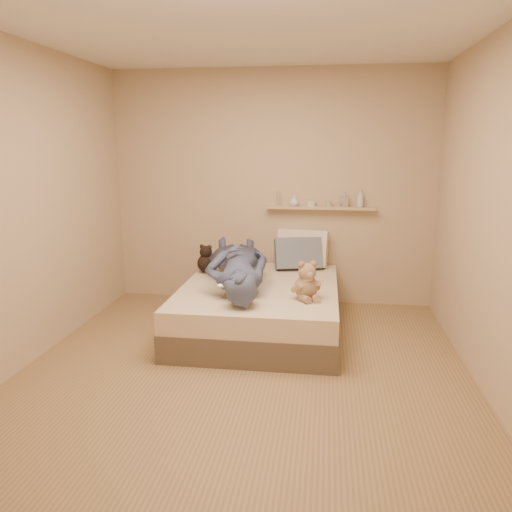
# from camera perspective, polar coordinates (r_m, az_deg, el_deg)

# --- Properties ---
(room) EXTENTS (3.80, 3.80, 3.80)m
(room) POSITION_cam_1_polar(r_m,az_deg,el_deg) (3.78, -1.38, 5.28)
(room) COLOR #91734B
(room) RESTS_ON ground
(bed) EXTENTS (1.50, 1.90, 0.45)m
(bed) POSITION_cam_1_polar(r_m,az_deg,el_deg) (4.92, 0.46, -5.85)
(bed) COLOR brown
(bed) RESTS_ON floor
(game_console) EXTENTS (0.17, 0.08, 0.06)m
(game_console) POSITION_cam_1_polar(r_m,az_deg,el_deg) (4.35, -3.25, -3.20)
(game_console) COLOR #B6B8BD
(game_console) RESTS_ON bed
(teddy_bear) EXTENTS (0.28, 0.29, 0.35)m
(teddy_bear) POSITION_cam_1_polar(r_m,az_deg,el_deg) (4.40, 5.83, -3.13)
(teddy_bear) COLOR #927450
(teddy_bear) RESTS_ON bed
(dark_plush) EXTENTS (0.20, 0.20, 0.30)m
(dark_plush) POSITION_cam_1_polar(r_m,az_deg,el_deg) (5.31, -5.70, -0.51)
(dark_plush) COLOR black
(dark_plush) RESTS_ON bed
(pillow_cream) EXTENTS (0.58, 0.34, 0.43)m
(pillow_cream) POSITION_cam_1_polar(r_m,az_deg,el_deg) (5.58, 5.33, 0.85)
(pillow_cream) COLOR beige
(pillow_cream) RESTS_ON bed
(pillow_grey) EXTENTS (0.55, 0.37, 0.37)m
(pillow_grey) POSITION_cam_1_polar(r_m,az_deg,el_deg) (5.45, 4.82, 0.25)
(pillow_grey) COLOR slate
(pillow_grey) RESTS_ON bed
(person) EXTENTS (0.94, 1.76, 0.40)m
(person) POSITION_cam_1_polar(r_m,az_deg,el_deg) (4.82, -2.19, -0.97)
(person) COLOR #3F4663
(person) RESTS_ON bed
(wall_shelf) EXTENTS (1.20, 0.12, 0.03)m
(wall_shelf) POSITION_cam_1_polar(r_m,az_deg,el_deg) (5.58, 7.36, 5.48)
(wall_shelf) COLOR tan
(wall_shelf) RESTS_ON wall_back
(shelf_bottles) EXTENTS (0.95, 0.13, 0.19)m
(shelf_bottles) POSITION_cam_1_polar(r_m,az_deg,el_deg) (5.57, 8.14, 6.33)
(shelf_bottles) COLOR white
(shelf_bottles) RESTS_ON wall_shelf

